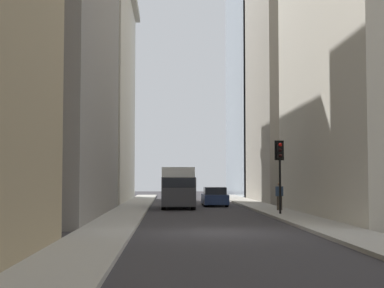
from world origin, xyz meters
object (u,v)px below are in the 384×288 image
object	(u,v)px
sedan_navy	(215,197)
traffic_light_midblock	(280,160)
pedestrian	(279,195)
delivery_truck	(178,187)

from	to	relation	value
sedan_navy	traffic_light_midblock	bearing A→B (deg)	-166.88
sedan_navy	pedestrian	bearing A→B (deg)	-157.83
delivery_truck	sedan_navy	distance (m)	3.99
delivery_truck	pedestrian	xyz separation A→B (m)	(-5.41, -6.12, -0.39)
delivery_truck	pedestrian	size ratio (longest dim) A/B	3.79
pedestrian	sedan_navy	bearing A→B (deg)	22.17
sedan_navy	pedestrian	world-z (taller)	pedestrian
sedan_navy	delivery_truck	bearing A→B (deg)	134.33
traffic_light_midblock	pedestrian	xyz separation A→B (m)	(3.42, -0.62, -2.05)
sedan_navy	traffic_light_midblock	world-z (taller)	traffic_light_midblock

